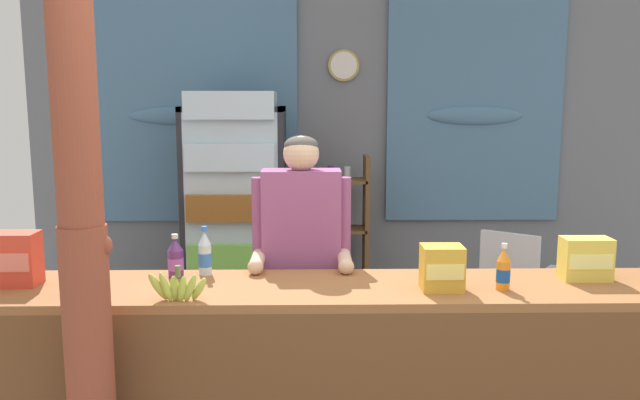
# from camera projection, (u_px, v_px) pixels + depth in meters

# --- Properties ---
(ground_plane) EXTENTS (7.79, 7.79, 0.00)m
(ground_plane) POSITION_uv_depth(u_px,v_px,m) (359.00, 396.00, 3.89)
(ground_plane) COLOR gray
(back_wall_curtained) EXTENTS (5.32, 0.22, 2.74)m
(back_wall_curtained) POSITION_uv_depth(u_px,v_px,m) (340.00, 142.00, 5.50)
(back_wall_curtained) COLOR slate
(back_wall_curtained) RESTS_ON ground
(stall_counter) EXTENTS (3.49, 0.57, 0.92)m
(stall_counter) POSITION_uv_depth(u_px,v_px,m) (350.00, 366.00, 2.93)
(stall_counter) COLOR #935B33
(stall_counter) RESTS_ON ground
(timber_post) EXTENTS (0.21, 0.19, 2.60)m
(timber_post) POSITION_uv_depth(u_px,v_px,m) (82.00, 239.00, 2.49)
(timber_post) COLOR brown
(timber_post) RESTS_ON ground
(drink_fridge) EXTENTS (0.77, 0.64, 1.84)m
(drink_fridge) POSITION_uv_depth(u_px,v_px,m) (235.00, 201.00, 4.92)
(drink_fridge) COLOR #232328
(drink_fridge) RESTS_ON ground
(bottle_shelf_rack) EXTENTS (0.48, 0.28, 1.34)m
(bottle_shelf_rack) POSITION_uv_depth(u_px,v_px,m) (339.00, 235.00, 5.23)
(bottle_shelf_rack) COLOR brown
(bottle_shelf_rack) RESTS_ON ground
(plastic_lawn_chair) EXTENTS (0.61, 0.61, 0.86)m
(plastic_lawn_chair) POSITION_uv_depth(u_px,v_px,m) (514.00, 280.00, 4.64)
(plastic_lawn_chair) COLOR silver
(plastic_lawn_chair) RESTS_ON ground
(shopkeeper) EXTENTS (0.53, 0.42, 1.60)m
(shopkeeper) POSITION_uv_depth(u_px,v_px,m) (302.00, 246.00, 3.44)
(shopkeeper) COLOR #28282D
(shopkeeper) RESTS_ON ground
(soda_bottle_orange_soda) EXTENTS (0.06, 0.06, 0.22)m
(soda_bottle_orange_soda) POSITION_uv_depth(u_px,v_px,m) (503.00, 270.00, 2.91)
(soda_bottle_orange_soda) COLOR orange
(soda_bottle_orange_soda) RESTS_ON stall_counter
(soda_bottle_grape_soda) EXTENTS (0.08, 0.08, 0.21)m
(soda_bottle_grape_soda) POSITION_uv_depth(u_px,v_px,m) (176.00, 259.00, 3.12)
(soda_bottle_grape_soda) COLOR #56286B
(soda_bottle_grape_soda) RESTS_ON stall_counter
(soda_bottle_water) EXTENTS (0.07, 0.07, 0.24)m
(soda_bottle_water) POSITION_uv_depth(u_px,v_px,m) (205.00, 254.00, 3.16)
(soda_bottle_water) COLOR silver
(soda_bottle_water) RESTS_ON stall_counter
(soda_bottle_iced_tea) EXTENTS (0.06, 0.06, 0.24)m
(soda_bottle_iced_tea) POSITION_uv_depth(u_px,v_px,m) (76.00, 273.00, 2.82)
(soda_bottle_iced_tea) COLOR brown
(soda_bottle_iced_tea) RESTS_ON stall_counter
(snack_box_choco_powder) EXTENTS (0.19, 0.15, 0.21)m
(snack_box_choco_powder) POSITION_uv_depth(u_px,v_px,m) (442.00, 268.00, 2.91)
(snack_box_choco_powder) COLOR gold
(snack_box_choco_powder) RESTS_ON stall_counter
(snack_box_crackers) EXTENTS (0.23, 0.15, 0.25)m
(snack_box_crackers) POSITION_uv_depth(u_px,v_px,m) (13.00, 259.00, 2.98)
(snack_box_crackers) COLOR #E5422D
(snack_box_crackers) RESTS_ON stall_counter
(snack_box_instant_noodle) EXTENTS (0.23, 0.13, 0.20)m
(snack_box_instant_noodle) POSITION_uv_depth(u_px,v_px,m) (586.00, 259.00, 3.08)
(snack_box_instant_noodle) COLOR #EAD14C
(snack_box_instant_noodle) RESTS_ON stall_counter
(banana_bunch) EXTENTS (0.27, 0.06, 0.16)m
(banana_bunch) POSITION_uv_depth(u_px,v_px,m) (177.00, 288.00, 2.76)
(banana_bunch) COLOR #B7C647
(banana_bunch) RESTS_ON stall_counter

